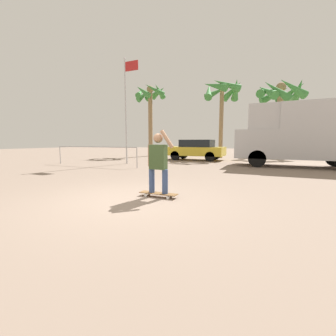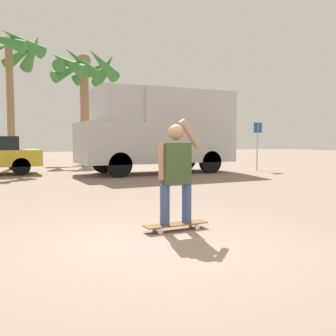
{
  "view_description": "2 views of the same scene",
  "coord_description": "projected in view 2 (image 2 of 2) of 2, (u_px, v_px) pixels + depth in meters",
  "views": [
    {
      "loc": [
        2.91,
        -4.24,
        1.36
      ],
      "look_at": [
        0.67,
        0.74,
        0.71
      ],
      "focal_mm": 24.0,
      "sensor_mm": 36.0,
      "label": 1
    },
    {
      "loc": [
        -2.03,
        -4.2,
        1.31
      ],
      "look_at": [
        0.71,
        1.29,
        0.86
      ],
      "focal_mm": 40.0,
      "sensor_mm": 36.0,
      "label": 2
    }
  ],
  "objects": [
    {
      "name": "ground_plane",
      "position": [
        163.0,
        244.0,
        4.75
      ],
      "size": [
        80.0,
        80.0,
        0.0
      ],
      "primitive_type": "plane",
      "color": "gray"
    },
    {
      "name": "palm_tree_near_van",
      "position": [
        84.0,
        72.0,
        22.15
      ],
      "size": [
        4.33,
        4.39,
        6.67
      ],
      "color": "#8E704C",
      "rests_on": "ground_plane"
    },
    {
      "name": "palm_tree_center_background",
      "position": [
        10.0,
        54.0,
        16.93
      ],
      "size": [
        3.35,
        3.43,
        6.28
      ],
      "color": "#8E704C",
      "rests_on": "ground_plane"
    },
    {
      "name": "street_sign",
      "position": [
        257.0,
        139.0,
        16.41
      ],
      "size": [
        0.44,
        0.06,
        2.09
      ],
      "color": "#B7B7BC",
      "rests_on": "ground_plane"
    },
    {
      "name": "camper_van",
      "position": [
        160.0,
        128.0,
        15.02
      ],
      "size": [
        6.18,
        2.29,
        3.3
      ],
      "color": "black",
      "rests_on": "ground_plane"
    },
    {
      "name": "skateboard",
      "position": [
        176.0,
        225.0,
        5.47
      ],
      "size": [
        0.96,
        0.24,
        0.1
      ],
      "color": "brown",
      "rests_on": "ground_plane"
    },
    {
      "name": "person_skateboarder",
      "position": [
        176.0,
        168.0,
        5.41
      ],
      "size": [
        0.68,
        0.23,
        1.53
      ],
      "color": "#384C7A",
      "rests_on": "skateboard"
    }
  ]
}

